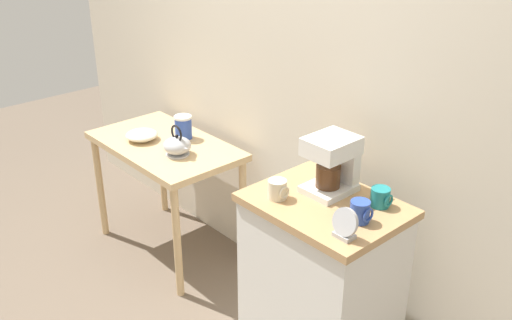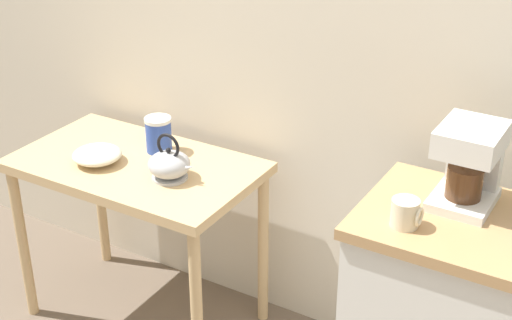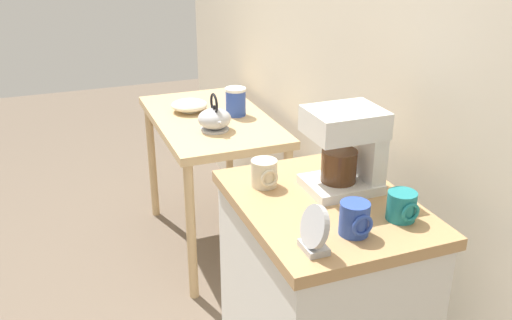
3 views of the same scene
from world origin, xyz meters
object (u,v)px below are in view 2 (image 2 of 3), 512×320
Objects in this scene: bowl_stoneware at (97,155)px; coffee_maker at (470,160)px; canister_enamel at (159,134)px; mug_small_cream at (406,213)px; teakettle at (170,165)px.

coffee_maker is (1.38, 0.14, 0.27)m from bowl_stoneware.
canister_enamel is 1.59× the size of mug_small_cream.
bowl_stoneware is 0.32m from teakettle.
mug_small_cream is at bearing -7.70° from teakettle.
coffee_maker reaches higher than teakettle.
teakettle reaches higher than bowl_stoneware.
mug_small_cream is at bearing -4.06° from bowl_stoneware.
teakettle is 0.75× the size of coffee_maker.
canister_enamel is at bearing 55.24° from bowl_stoneware.
canister_enamel is at bearing 136.73° from teakettle.
teakettle is at bearing 6.81° from bowl_stoneware.
mug_small_cream is (1.27, -0.09, 0.17)m from bowl_stoneware.
coffee_maker reaches higher than mug_small_cream.
teakettle is 1.09m from coffee_maker.
bowl_stoneware is 0.25m from canister_enamel.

